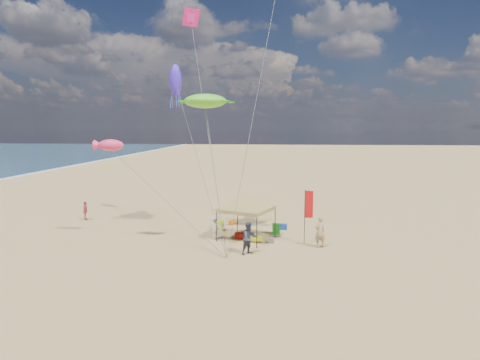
{
  "coord_description": "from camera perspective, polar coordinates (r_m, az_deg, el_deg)",
  "views": [
    {
      "loc": [
        2.21,
        -20.42,
        7.14
      ],
      "look_at": [
        0.0,
        3.0,
        4.0
      ],
      "focal_mm": 30.04,
      "sensor_mm": 36.0,
      "label": 1
    }
  ],
  "objects": [
    {
      "name": "person_near_a",
      "position": [
        24.41,
        11.28,
        -7.23
      ],
      "size": [
        0.83,
        0.73,
        1.9
      ],
      "primitive_type": "imported",
      "rotation": [
        0.0,
        0.0,
        3.63
      ],
      "color": "tan",
      "rests_on": "ground"
    },
    {
      "name": "bag_orange",
      "position": [
        29.6,
        -1.08,
        -6.0
      ],
      "size": [
        0.54,
        0.69,
        0.36
      ],
      "primitive_type": "cylinder",
      "rotation": [
        0.0,
        1.57,
        1.22
      ],
      "color": "#CF600B",
      "rests_on": "ground"
    },
    {
      "name": "squid_kite",
      "position": [
        30.49,
        -9.13,
        13.8
      ],
      "size": [
        0.92,
        0.92,
        2.34
      ],
      "primitive_type": "ellipsoid",
      "rotation": [
        0.0,
        0.0,
        0.02
      ],
      "color": "#4528DB",
      "rests_on": "ground"
    },
    {
      "name": "beach_cart",
      "position": [
        25.32,
        2.15,
        -8.31
      ],
      "size": [
        0.9,
        0.5,
        0.24
      ],
      "primitive_type": "cube",
      "color": "#D3E819",
      "rests_on": "ground"
    },
    {
      "name": "turtle_kite",
      "position": [
        26.77,
        -4.95,
        11.11
      ],
      "size": [
        3.3,
        2.91,
        0.93
      ],
      "primitive_type": "ellipsoid",
      "rotation": [
        0.0,
        0.0,
        -0.27
      ],
      "color": "#60D32A",
      "rests_on": "ground"
    },
    {
      "name": "chair_yellow",
      "position": [
        27.83,
        -2.91,
        -6.53
      ],
      "size": [
        0.5,
        0.5,
        0.7
      ],
      "primitive_type": "cube",
      "color": "#ECFF1C",
      "rests_on": "ground"
    },
    {
      "name": "stunt_kite_pink",
      "position": [
        33.4,
        -6.96,
        21.93
      ],
      "size": [
        1.39,
        1.29,
        1.21
      ],
      "primitive_type": "cube",
      "rotation": [
        0.44,
        0.0,
        0.68
      ],
      "color": "#FE1B7F",
      "rests_on": "ground"
    },
    {
      "name": "person_near_b",
      "position": [
        22.73,
        1.31,
        -8.28
      ],
      "size": [
        1.13,
        1.12,
        1.84
      ],
      "primitive_type": "imported",
      "rotation": [
        0.0,
        0.0,
        0.73
      ],
      "color": "#353B49",
      "rests_on": "ground"
    },
    {
      "name": "canopy_tent",
      "position": [
        25.27,
        0.93,
        -2.1
      ],
      "size": [
        5.2,
        5.2,
        3.46
      ],
      "color": "black",
      "rests_on": "ground"
    },
    {
      "name": "cooler_red",
      "position": [
        26.0,
        -0.14,
        -7.9
      ],
      "size": [
        0.54,
        0.38,
        0.38
      ],
      "primitive_type": "cube",
      "color": "#A5140D",
      "rests_on": "ground"
    },
    {
      "name": "ground",
      "position": [
        21.75,
        -0.76,
        -11.56
      ],
      "size": [
        280.0,
        280.0,
        0.0
      ],
      "primitive_type": "plane",
      "color": "tan",
      "rests_on": "ground"
    },
    {
      "name": "fish_kite",
      "position": [
        25.56,
        -17.87,
        4.73
      ],
      "size": [
        1.75,
        1.16,
        0.71
      ],
      "primitive_type": "ellipsoid",
      "rotation": [
        0.0,
        0.0,
        0.24
      ],
      "color": "#FF3169",
      "rests_on": "ground"
    },
    {
      "name": "cooler_blue",
      "position": [
        28.37,
        6.14,
        -6.63
      ],
      "size": [
        0.54,
        0.38,
        0.38
      ],
      "primitive_type": "cube",
      "color": "navy",
      "rests_on": "ground"
    },
    {
      "name": "crate_grey",
      "position": [
        25.13,
        4.49,
        -8.59
      ],
      "size": [
        0.34,
        0.3,
        0.28
      ],
      "primitive_type": "cube",
      "color": "slate",
      "rests_on": "ground"
    },
    {
      "name": "chair_green",
      "position": [
        27.14,
        5.15,
        -6.92
      ],
      "size": [
        0.5,
        0.5,
        0.7
      ],
      "primitive_type": "cube",
      "color": "#177B16",
      "rests_on": "ground"
    },
    {
      "name": "bag_navy",
      "position": [
        25.82,
        1.31,
        -8.04
      ],
      "size": [
        0.69,
        0.54,
        0.36
      ],
      "primitive_type": "cylinder",
      "rotation": [
        0.0,
        1.57,
        0.35
      ],
      "color": "#0E1F3E",
      "rests_on": "ground"
    },
    {
      "name": "feather_flag",
      "position": [
        24.82,
        9.6,
        -3.93
      ],
      "size": [
        0.51,
        0.04,
        3.35
      ],
      "color": "black",
      "rests_on": "ground"
    },
    {
      "name": "person_far_a",
      "position": [
        33.1,
        -21.11,
        -4.09
      ],
      "size": [
        0.65,
        0.92,
        1.46
      ],
      "primitive_type": "imported",
      "rotation": [
        0.0,
        0.0,
        1.96
      ],
      "color": "#B94747",
      "rests_on": "ground"
    },
    {
      "name": "person_near_c",
      "position": [
        25.7,
        -3.5,
        -6.71
      ],
      "size": [
        1.12,
        0.78,
        1.59
      ],
      "primitive_type": "imported",
      "rotation": [
        0.0,
        0.0,
        2.94
      ],
      "color": "white",
      "rests_on": "ground"
    }
  ]
}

